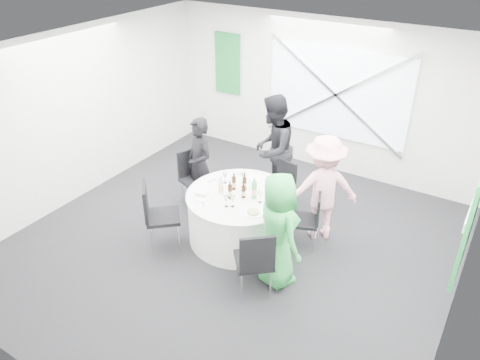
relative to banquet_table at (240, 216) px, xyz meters
The scene contains 49 objects.
floor 0.43m from the banquet_table, 90.00° to the right, with size 6.00×6.00×0.00m, color black.
ceiling 2.43m from the banquet_table, 90.00° to the right, with size 6.00×6.00×0.00m, color silver.
wall_back 2.98m from the banquet_table, 90.00° to the left, with size 6.00×6.00×0.00m, color silver.
wall_front 3.36m from the banquet_table, 90.00° to the right, with size 6.00×6.00×0.00m, color silver.
wall_left 3.17m from the banquet_table, behind, with size 6.00×6.00×0.00m, color silver.
wall_right 3.17m from the banquet_table, ahead, with size 6.00×6.00×0.00m, color silver.
window_panel 2.99m from the banquet_table, 83.80° to the left, with size 2.60×0.03×1.60m, color white.
window_brace_a 2.96m from the banquet_table, 83.71° to the left, with size 0.05×0.05×3.16m, color silver.
window_brace_b 2.96m from the banquet_table, 83.71° to the left, with size 0.05×0.05×3.16m, color silver.
green_banner 3.65m from the banquet_table, 126.03° to the left, with size 0.55×0.04×1.20m, color #156A2A.
green_sign 3.08m from the banquet_table, ahead, with size 0.05×1.20×1.40m, color #177F32.
banquet_table is the anchor object (origin of this frame).
chair_back 1.04m from the banquet_table, 80.51° to the left, with size 0.45×0.45×0.85m.
chair_back_left 1.27m from the banquet_table, 159.91° to the left, with size 0.56×0.55×0.95m.
chair_back_right 1.03m from the banquet_table, 20.58° to the left, with size 0.52×0.52×0.89m.
chair_front_right 1.27m from the banquet_table, 49.53° to the right, with size 0.64×0.64×1.01m.
chair_front_left 1.23m from the banquet_table, 138.48° to the right, with size 0.66×0.66×1.03m.
person_man_back_left 1.18m from the banquet_table, 157.38° to the left, with size 0.57×0.37×1.55m, color black.
person_man_back 1.40m from the banquet_table, 97.36° to the left, with size 0.89×0.49×1.83m, color black.
person_woman_pink 1.28m from the banquet_table, 35.33° to the left, with size 1.06×0.49×1.63m, color pink.
person_woman_green 1.12m from the banquet_table, 30.75° to the right, with size 0.77×0.50×1.59m, color green.
plate_back 0.65m from the banquet_table, 94.57° to the left, with size 0.27×0.27×0.01m.
plate_back_left 0.70m from the banquet_table, 145.44° to the left, with size 0.27×0.27×0.01m.
plate_back_right 0.69m from the banquet_table, 20.02° to the left, with size 0.25×0.25×0.04m.
plate_front_right 0.65m from the banquet_table, 37.75° to the right, with size 0.26×0.26×0.04m.
plate_front_left 0.67m from the banquet_table, 138.33° to the right, with size 0.25×0.25×0.01m.
napkin 0.69m from the banquet_table, 144.90° to the right, with size 0.17×0.11×0.05m, color silver.
beer_bottle_a 0.51m from the banquet_table, 153.62° to the left, with size 0.06×0.06×0.27m.
beer_bottle_b 0.50m from the banquet_table, 96.48° to the left, with size 0.06×0.06×0.25m.
beer_bottle_c 0.48m from the banquet_table, 25.84° to the right, with size 0.06×0.06×0.24m.
beer_bottle_d 0.52m from the banquet_table, 112.04° to the right, with size 0.06×0.06×0.28m.
green_water_bottle 0.55m from the banquet_table, ahead, with size 0.08×0.08×0.32m.
clear_water_bottle 0.56m from the banquet_table, 158.36° to the right, with size 0.08×0.08×0.27m.
wine_glass_a 0.64m from the banquet_table, 155.63° to the left, with size 0.07×0.07×0.17m.
wine_glass_b 0.61m from the banquet_table, ahead, with size 0.07×0.07×0.17m.
wine_glass_c 0.61m from the banquet_table, 113.83° to the left, with size 0.07×0.07×0.17m.
wine_glass_d 0.60m from the banquet_table, 75.87° to the right, with size 0.07×0.07×0.17m.
wine_glass_e 0.62m from the banquet_table, 88.91° to the right, with size 0.07×0.07×0.17m.
wine_glass_f 0.65m from the banquet_table, 45.02° to the left, with size 0.07×0.07×0.17m.
fork_a 0.69m from the banquet_table, 13.70° to the left, with size 0.01×0.15×0.01m, color silver.
knife_a 0.69m from the banquet_table, 47.27° to the left, with size 0.01×0.15×0.01m, color silver.
fork_b 0.69m from the banquet_table, 54.64° to the right, with size 0.01×0.15×0.01m, color silver.
knife_b 0.69m from the banquet_table, 24.28° to the right, with size 0.01×0.15×0.01m, color silver.
fork_c 0.69m from the banquet_table, 156.42° to the right, with size 0.01×0.15×0.01m, color silver.
knife_c 0.69m from the banquet_table, 120.91° to the right, with size 0.01×0.15×0.01m, color silver.
fork_d 0.69m from the banquet_table, 75.18° to the left, with size 0.01×0.15×0.01m, color silver.
knife_d 0.69m from the banquet_table, 107.93° to the left, with size 0.01×0.15×0.01m, color silver.
fork_e 0.69m from the banquet_table, 128.40° to the left, with size 0.01×0.15×0.01m, color silver.
knife_e 0.69m from the banquet_table, behind, with size 0.01×0.15×0.01m, color silver.
Camera 1 is at (3.02, -4.67, 4.27)m, focal length 35.00 mm.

